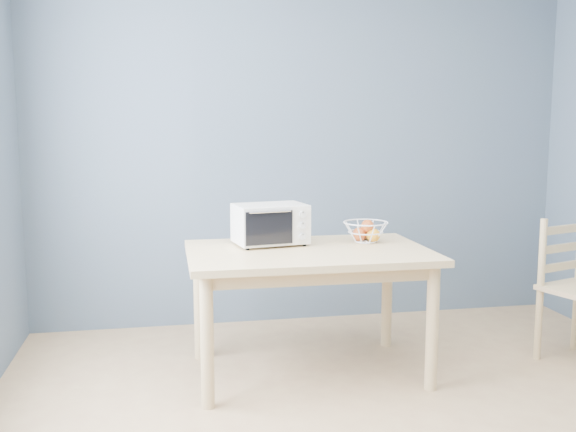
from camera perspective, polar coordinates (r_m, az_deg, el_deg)
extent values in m
cube|color=#4E5F6C|center=(4.77, 1.51, 6.05)|extent=(4.00, 0.01, 2.60)
cube|color=tan|center=(3.74, 1.84, -3.29)|extent=(1.40, 0.90, 0.04)
cylinder|color=tan|center=(3.40, -7.21, -11.07)|extent=(0.07, 0.07, 0.71)
cylinder|color=tan|center=(3.69, 12.70, -9.70)|extent=(0.07, 0.07, 0.71)
cylinder|color=tan|center=(4.11, -7.89, -7.72)|extent=(0.07, 0.07, 0.71)
cylinder|color=tan|center=(4.34, 8.79, -6.86)|extent=(0.07, 0.07, 0.71)
cube|color=silver|center=(3.87, -1.60, -0.66)|extent=(0.46, 0.35, 0.23)
cube|color=black|center=(3.85, -2.39, -0.74)|extent=(0.31, 0.29, 0.18)
cube|color=black|center=(3.71, -1.68, -1.06)|extent=(0.28, 0.06, 0.20)
cylinder|color=silver|center=(3.68, -1.60, 0.38)|extent=(0.25, 0.06, 0.01)
cube|color=silver|center=(3.79, 1.23, -0.83)|extent=(0.12, 0.03, 0.22)
cylinder|color=black|center=(3.73, -3.63, -2.92)|extent=(0.02, 0.02, 0.01)
cylinder|color=black|center=(3.85, 1.44, -2.57)|extent=(0.02, 0.02, 0.01)
cylinder|color=black|center=(3.93, -4.55, -2.36)|extent=(0.02, 0.02, 0.01)
cylinder|color=black|center=(4.05, 0.29, -2.04)|extent=(0.02, 0.02, 0.01)
cylinder|color=silver|center=(3.77, 1.30, 0.13)|extent=(0.04, 0.02, 0.04)
cylinder|color=silver|center=(3.78, 1.29, -0.86)|extent=(0.04, 0.02, 0.04)
cylinder|color=silver|center=(3.79, 1.29, -1.83)|extent=(0.04, 0.02, 0.04)
torus|color=white|center=(3.97, 6.92, -0.57)|extent=(0.31, 0.31, 0.01)
torus|color=white|center=(3.98, 6.91, -1.42)|extent=(0.24, 0.24, 0.01)
torus|color=white|center=(3.99, 6.89, -2.26)|extent=(0.14, 0.14, 0.01)
sphere|color=#AF3417|center=(3.98, 6.34, -1.64)|extent=(0.09, 0.09, 0.09)
sphere|color=orange|center=(3.97, 7.59, -1.70)|extent=(0.08, 0.08, 0.08)
sphere|color=#E9955A|center=(4.03, 6.74, -1.56)|extent=(0.08, 0.08, 0.08)
sphere|color=#AF3417|center=(3.97, 7.09, -0.89)|extent=(0.08, 0.08, 0.08)
cylinder|color=tan|center=(4.39, 21.37, -8.96)|extent=(0.04, 0.04, 0.45)
cylinder|color=tan|center=(4.66, 24.20, -8.12)|extent=(0.04, 0.04, 0.45)
cylinder|color=tan|center=(4.28, 21.67, -3.20)|extent=(0.04, 0.04, 0.45)
cube|color=tan|center=(4.44, 23.08, -4.15)|extent=(0.35, 0.13, 0.05)
cube|color=tan|center=(4.42, 23.16, -2.62)|extent=(0.35, 0.13, 0.05)
cube|color=tan|center=(4.40, 23.25, -1.10)|extent=(0.35, 0.13, 0.05)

